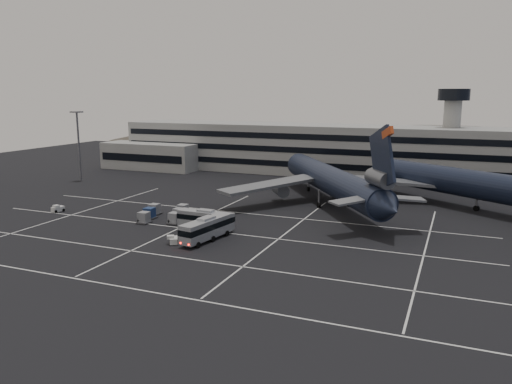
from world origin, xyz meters
TOP-DOWN VIEW (x-y plane):
  - ground at (0.00, 0.00)m, footprint 260.00×260.00m
  - lane_markings at (0.95, 0.72)m, footprint 90.00×55.62m
  - terminal at (-2.95, 71.14)m, footprint 125.00×26.00m
  - hills at (17.99, 170.00)m, footprint 352.00×180.00m
  - lightpole_left at (-55.00, 35.00)m, footprint 2.40×2.40m
  - trijet_main at (13.79, 31.10)m, footprint 40.54×50.67m
  - trijet_far at (42.23, 36.60)m, footprint 50.50×38.23m
  - bus_near at (1.89, -1.14)m, footprint 4.22×11.08m
  - bus_far at (-1.25, 4.43)m, footprint 10.09×2.80m
  - tug_a at (-34.32, 5.01)m, footprint 1.87×2.51m
  - tug_b at (-2.04, -4.56)m, footprint 2.24×2.50m
  - uld_cluster at (-11.94, 8.20)m, footprint 10.05×10.98m

SIDE VIEW (x-z plane):
  - hills at x=17.99m, z-range -34.07..9.93m
  - ground at x=0.00m, z-range 0.00..0.00m
  - lane_markings at x=0.95m, z-range 0.00..0.01m
  - tug_b at x=-2.04m, z-range -0.08..1.30m
  - tug_a at x=-34.32m, z-range -0.08..1.37m
  - uld_cluster at x=-11.94m, z-range -0.02..2.03m
  - bus_far at x=-1.25m, z-range 0.17..3.70m
  - bus_near at x=1.89m, z-range 0.18..4.00m
  - trijet_main at x=13.79m, z-range -3.79..14.29m
  - trijet_far at x=42.23m, z-range -3.61..14.47m
  - terminal at x=-2.95m, z-range -5.07..18.93m
  - lightpole_left at x=-55.00m, z-range 2.68..20.95m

